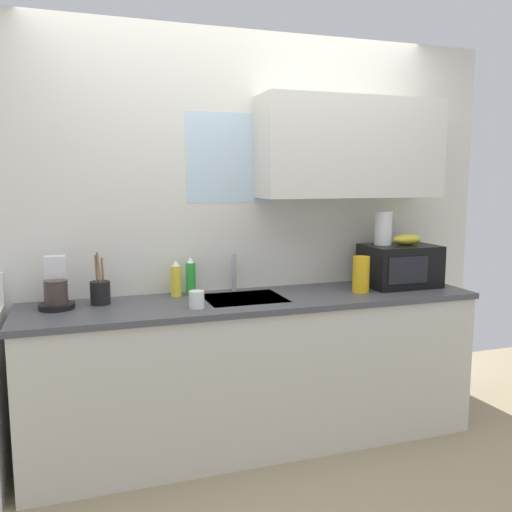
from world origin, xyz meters
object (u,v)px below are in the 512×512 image
at_px(coffee_maker, 56,289).
at_px(cereal_canister, 361,274).
at_px(paper_towel_roll, 383,228).
at_px(dish_soap_bottle_yellow, 176,279).
at_px(banana_bunch, 407,239).
at_px(dish_soap_bottle_green, 191,277).
at_px(microwave, 400,266).
at_px(utensil_crock, 100,292).
at_px(mug_white, 197,299).

height_order(coffee_maker, cereal_canister, coffee_maker).
distance_m(paper_towel_roll, dish_soap_bottle_yellow, 1.38).
xyz_separation_m(banana_bunch, dish_soap_bottle_green, (-1.41, 0.16, -0.20)).
xyz_separation_m(microwave, dish_soap_bottle_yellow, (-1.45, 0.14, -0.03)).
height_order(microwave, dish_soap_bottle_yellow, microwave).
distance_m(coffee_maker, dish_soap_bottle_yellow, 0.68).
xyz_separation_m(cereal_canister, utensil_crock, (-1.55, 0.17, -0.04)).
relative_size(banana_bunch, cereal_canister, 0.89).
distance_m(paper_towel_roll, dish_soap_bottle_green, 1.29).
xyz_separation_m(coffee_maker, cereal_canister, (1.78, -0.16, 0.01)).
xyz_separation_m(microwave, coffee_maker, (-2.12, 0.06, -0.03)).
bearing_deg(microwave, banana_bunch, 1.77).
height_order(banana_bunch, dish_soap_bottle_yellow, banana_bunch).
xyz_separation_m(coffee_maker, dish_soap_bottle_yellow, (0.67, 0.08, -0.00)).
height_order(paper_towel_roll, utensil_crock, paper_towel_roll).
bearing_deg(utensil_crock, coffee_maker, -177.16).
relative_size(coffee_maker, dish_soap_bottle_yellow, 1.28).
distance_m(paper_towel_roll, coffee_maker, 2.04).
height_order(banana_bunch, utensil_crock, banana_bunch).
distance_m(banana_bunch, mug_white, 1.48).
height_order(microwave, utensil_crock, utensil_crock).
relative_size(banana_bunch, paper_towel_roll, 0.91).
height_order(microwave, dish_soap_bottle_green, microwave).
height_order(dish_soap_bottle_green, mug_white, dish_soap_bottle_green).
bearing_deg(dish_soap_bottle_green, coffee_maker, -172.50).
height_order(cereal_canister, mug_white, cereal_canister).
height_order(microwave, paper_towel_roll, paper_towel_roll).
bearing_deg(coffee_maker, banana_bunch, -1.54).
relative_size(dish_soap_bottle_green, mug_white, 2.44).
bearing_deg(banana_bunch, cereal_canister, -165.62).
xyz_separation_m(coffee_maker, mug_white, (0.72, -0.25, -0.06)).
bearing_deg(mug_white, microwave, 7.69).
bearing_deg(microwave, utensil_crock, 177.84).
height_order(dish_soap_bottle_green, dish_soap_bottle_yellow, dish_soap_bottle_green).
bearing_deg(dish_soap_bottle_yellow, microwave, -5.71).
distance_m(dish_soap_bottle_yellow, cereal_canister, 1.13).
xyz_separation_m(dish_soap_bottle_green, mug_white, (-0.04, -0.35, -0.06)).
bearing_deg(coffee_maker, dish_soap_bottle_green, 7.50).
relative_size(microwave, coffee_maker, 1.64).
distance_m(microwave, mug_white, 1.41).
bearing_deg(cereal_canister, dish_soap_bottle_green, 165.71).
relative_size(microwave, banana_bunch, 2.30).
distance_m(banana_bunch, cereal_canister, 0.45).
relative_size(microwave, cereal_canister, 2.05).
relative_size(dish_soap_bottle_green, utensil_crock, 0.78).
xyz_separation_m(coffee_maker, dish_soap_bottle_green, (0.76, 0.10, 0.00)).
bearing_deg(mug_white, banana_bunch, 7.49).
height_order(cereal_canister, utensil_crock, utensil_crock).
bearing_deg(paper_towel_roll, mug_white, -169.50).
distance_m(banana_bunch, dish_soap_bottle_green, 1.43).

